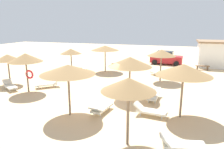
# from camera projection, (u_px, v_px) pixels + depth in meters

# --- Properties ---
(ground_plane) EXTENTS (80.00, 80.00, 0.00)m
(ground_plane) POSITION_uv_depth(u_px,v_px,m) (98.00, 102.00, 13.97)
(ground_plane) COLOR #DBBA8C
(parasol_0) EXTENTS (2.55, 2.55, 2.90)m
(parasol_0) POSITION_uv_depth(u_px,v_px,m) (162.00, 53.00, 18.52)
(parasol_0) COLOR #75604C
(parasol_0) RESTS_ON ground
(parasol_1) EXTENTS (2.97, 2.97, 3.03)m
(parasol_1) POSITION_uv_depth(u_px,v_px,m) (184.00, 70.00, 11.04)
(parasol_1) COLOR #75604C
(parasol_1) RESTS_ON ground
(parasol_2) EXTENTS (2.23, 2.23, 2.63)m
(parasol_2) POSITION_uv_depth(u_px,v_px,m) (71.00, 51.00, 21.58)
(parasol_2) COLOR #75604C
(parasol_2) RESTS_ON ground
(parasol_3) EXTENTS (2.29, 2.29, 2.99)m
(parasol_3) POSITION_uv_depth(u_px,v_px,m) (128.00, 85.00, 8.40)
(parasol_3) COLOR #75604C
(parasol_3) RESTS_ON ground
(parasol_4) EXTENTS (3.06, 3.06, 2.91)m
(parasol_4) POSITION_uv_depth(u_px,v_px,m) (130.00, 62.00, 14.29)
(parasol_4) COLOR #75604C
(parasol_4) RESTS_ON ground
(parasol_5) EXTENTS (3.06, 3.06, 2.94)m
(parasol_5) POSITION_uv_depth(u_px,v_px,m) (68.00, 70.00, 11.32)
(parasol_5) COLOR #75604C
(parasol_5) RESTS_ON ground
(parasol_6) EXTENTS (2.24, 2.24, 2.62)m
(parasol_6) POSITION_uv_depth(u_px,v_px,m) (7.00, 58.00, 17.56)
(parasol_6) COLOR #75604C
(parasol_6) RESTS_ON ground
(parasol_7) EXTENTS (2.53, 2.53, 2.99)m
(parasol_7) POSITION_uv_depth(u_px,v_px,m) (25.00, 58.00, 15.44)
(parasol_7) COLOR #75604C
(parasol_7) RESTS_ON ground
(parasol_8) EXTENTS (3.04, 3.04, 2.86)m
(parasol_8) POSITION_uv_depth(u_px,v_px,m) (105.00, 48.00, 22.43)
(parasol_8) COLOR #75604C
(parasol_8) RESTS_ON ground
(lounger_0) EXTENTS (1.79, 1.78, 0.73)m
(lounger_0) POSITION_uv_depth(u_px,v_px,m) (158.00, 73.00, 20.88)
(lounger_0) COLOR silver
(lounger_0) RESTS_ON ground
(lounger_1) EXTENTS (1.94, 0.82, 0.72)m
(lounger_1) POSITION_uv_depth(u_px,v_px,m) (149.00, 110.00, 11.76)
(lounger_1) COLOR silver
(lounger_1) RESTS_ON ground
(lounger_2) EXTENTS (0.86, 1.97, 0.65)m
(lounger_2) POSITION_uv_depth(u_px,v_px,m) (81.00, 72.00, 21.22)
(lounger_2) COLOR silver
(lounger_2) RESTS_ON ground
(lounger_3) EXTENTS (1.96, 1.02, 0.77)m
(lounger_3) POSITION_uv_depth(u_px,v_px,m) (181.00, 144.00, 8.45)
(lounger_3) COLOR silver
(lounger_3) RESTS_ON ground
(lounger_4) EXTENTS (0.75, 1.93, 0.68)m
(lounger_4) POSITION_uv_depth(u_px,v_px,m) (154.00, 95.00, 14.32)
(lounger_4) COLOR silver
(lounger_4) RESTS_ON ground
(lounger_5) EXTENTS (0.88, 1.98, 0.64)m
(lounger_5) POSITION_uv_depth(u_px,v_px,m) (101.00, 108.00, 12.12)
(lounger_5) COLOR silver
(lounger_5) RESTS_ON ground
(lounger_6) EXTENTS (1.96, 1.51, 0.68)m
(lounger_6) POSITION_uv_depth(u_px,v_px,m) (10.00, 86.00, 16.57)
(lounger_6) COLOR silver
(lounger_6) RESTS_ON ground
(lounger_7) EXTENTS (1.86, 1.74, 0.65)m
(lounger_7) POSITION_uv_depth(u_px,v_px,m) (48.00, 84.00, 17.11)
(lounger_7) COLOR silver
(lounger_7) RESTS_ON ground
(bench_0) EXTENTS (1.52, 0.50, 0.49)m
(bench_0) POSITION_uv_depth(u_px,v_px,m) (202.00, 67.00, 23.72)
(bench_0) COLOR brown
(bench_0) RESTS_ON ground
(bench_1) EXTENTS (1.52, 0.46, 0.49)m
(bench_1) POSITION_uv_depth(u_px,v_px,m) (118.00, 65.00, 24.97)
(bench_1) COLOR brown
(bench_1) RESTS_ON ground
(parked_car) EXTENTS (4.11, 2.21, 1.72)m
(parked_car) POSITION_uv_depth(u_px,v_px,m) (166.00, 58.00, 27.02)
(parked_car) COLOR #B21E23
(parked_car) RESTS_ON ground
(beach_cabana) EXTENTS (4.38, 4.01, 3.16)m
(beach_cabana) POSITION_uv_depth(u_px,v_px,m) (215.00, 54.00, 25.38)
(beach_cabana) COLOR white
(beach_cabana) RESTS_ON ground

